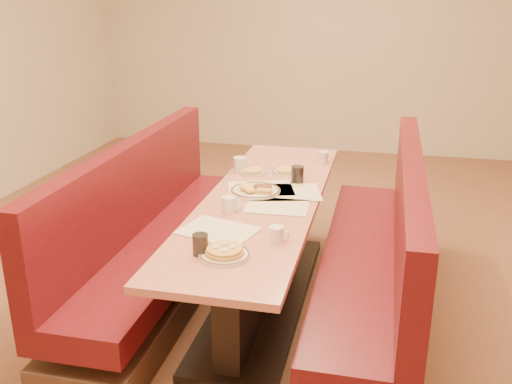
% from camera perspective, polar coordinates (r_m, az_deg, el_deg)
% --- Properties ---
extents(ground, '(8.00, 8.00, 0.00)m').
position_cam_1_polar(ground, '(3.89, 0.61, -11.00)').
color(ground, '#9E6647').
rests_on(ground, ground).
extents(diner_table, '(0.70, 2.50, 0.75)m').
position_cam_1_polar(diner_table, '(3.72, 0.63, -6.02)').
color(diner_table, black).
rests_on(diner_table, ground).
extents(booth_left, '(0.55, 2.50, 1.05)m').
position_cam_1_polar(booth_left, '(3.93, -9.90, -5.07)').
color(booth_left, '#4C3326').
rests_on(booth_left, ground).
extents(booth_right, '(0.55, 2.50, 1.05)m').
position_cam_1_polar(booth_right, '(3.65, 12.00, -7.19)').
color(booth_right, '#4C3326').
rests_on(booth_right, ground).
extents(placemat_near_left, '(0.46, 0.39, 0.00)m').
position_cam_1_polar(placemat_near_left, '(3.09, -3.81, -3.87)').
color(placemat_near_left, beige).
rests_on(placemat_near_left, diner_table).
extents(placemat_near_right, '(0.38, 0.29, 0.00)m').
position_cam_1_polar(placemat_near_right, '(3.42, 2.12, -1.42)').
color(placemat_near_right, beige).
rests_on(placemat_near_right, diner_table).
extents(placemat_far_left, '(0.50, 0.43, 0.00)m').
position_cam_1_polar(placemat_far_left, '(3.73, 0.47, 0.36)').
color(placemat_far_left, beige).
rests_on(placemat_far_left, diner_table).
extents(placemat_far_right, '(0.52, 0.44, 0.00)m').
position_cam_1_polar(placemat_far_right, '(3.66, 2.90, -0.02)').
color(placemat_far_right, beige).
rests_on(placemat_far_right, diner_table).
extents(pancake_plate, '(0.25, 0.25, 0.06)m').
position_cam_1_polar(pancake_plate, '(2.79, -3.17, -6.12)').
color(pancake_plate, silver).
rests_on(pancake_plate, diner_table).
extents(eggs_plate, '(0.32, 0.32, 0.06)m').
position_cam_1_polar(eggs_plate, '(3.65, -0.13, 0.19)').
color(eggs_plate, silver).
rests_on(eggs_plate, diner_table).
extents(extra_plate_mid, '(0.19, 0.19, 0.04)m').
position_cam_1_polar(extra_plate_mid, '(4.07, 2.92, 2.12)').
color(extra_plate_mid, silver).
rests_on(extra_plate_mid, diner_table).
extents(extra_plate_far, '(0.20, 0.20, 0.04)m').
position_cam_1_polar(extra_plate_far, '(4.05, -0.31, 2.08)').
color(extra_plate_far, silver).
rests_on(extra_plate_far, diner_table).
extents(coffee_mug_a, '(0.11, 0.08, 0.08)m').
position_cam_1_polar(coffee_mug_a, '(2.94, 2.11, -4.22)').
color(coffee_mug_a, silver).
rests_on(coffee_mug_a, diner_table).
extents(coffee_mug_b, '(0.12, 0.09, 0.09)m').
position_cam_1_polar(coffee_mug_b, '(3.34, -2.62, -1.21)').
color(coffee_mug_b, silver).
rests_on(coffee_mug_b, diner_table).
extents(coffee_mug_c, '(0.11, 0.08, 0.08)m').
position_cam_1_polar(coffee_mug_c, '(4.33, 6.79, 3.48)').
color(coffee_mug_c, silver).
rests_on(coffee_mug_c, diner_table).
extents(coffee_mug_d, '(0.13, 0.09, 0.10)m').
position_cam_1_polar(coffee_mug_d, '(4.09, -1.57, 2.83)').
color(coffee_mug_d, silver).
rests_on(coffee_mug_d, diner_table).
extents(soda_tumbler_near, '(0.08, 0.08, 0.11)m').
position_cam_1_polar(soda_tumbler_near, '(2.81, -5.59, -5.24)').
color(soda_tumbler_near, black).
rests_on(soda_tumbler_near, diner_table).
extents(soda_tumbler_mid, '(0.08, 0.08, 0.12)m').
position_cam_1_polar(soda_tumbler_mid, '(3.85, 4.17, 1.76)').
color(soda_tumbler_mid, black).
rests_on(soda_tumbler_mid, diner_table).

